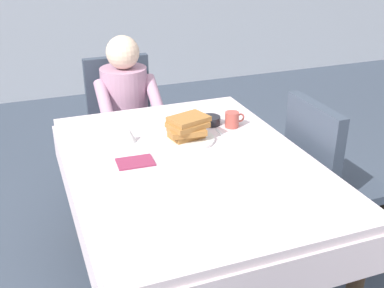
{
  "coord_description": "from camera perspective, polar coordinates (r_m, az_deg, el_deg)",
  "views": [
    {
      "loc": [
        -0.7,
        -1.87,
        1.75
      ],
      "look_at": [
        0.03,
        0.06,
        0.79
      ],
      "focal_mm": 44.65,
      "sensor_mm": 36.0,
      "label": 1
    }
  ],
  "objects": [
    {
      "name": "ground_plane",
      "position": [
        2.65,
        -0.1,
        -16.31
      ],
      "size": [
        14.0,
        14.0,
        0.0
      ],
      "primitive_type": "plane",
      "color": "#3D4756"
    },
    {
      "name": "dining_table_main",
      "position": [
        2.28,
        -0.12,
        -3.92
      ],
      "size": [
        1.12,
        1.52,
        0.74
      ],
      "color": "silver",
      "rests_on": "ground"
    },
    {
      "name": "chair_diner",
      "position": [
        3.33,
        -8.32,
        3.21
      ],
      "size": [
        0.44,
        0.45,
        0.93
      ],
      "rotation": [
        0.0,
        0.0,
        3.14
      ],
      "color": "#384251",
      "rests_on": "ground"
    },
    {
      "name": "diner_person",
      "position": [
        3.14,
        -7.83,
        4.57
      ],
      "size": [
        0.4,
        0.43,
        1.12
      ],
      "rotation": [
        0.0,
        0.0,
        3.14
      ],
      "color": "#B2849E",
      "rests_on": "ground"
    },
    {
      "name": "chair_right_side",
      "position": [
        2.67,
        15.57,
        -3.22
      ],
      "size": [
        0.45,
        0.44,
        0.93
      ],
      "rotation": [
        0.0,
        0.0,
        -1.57
      ],
      "color": "#384251",
      "rests_on": "ground"
    },
    {
      "name": "plate_breakfast",
      "position": [
        2.43,
        -0.59,
        0.58
      ],
      "size": [
        0.28,
        0.28,
        0.02
      ],
      "primitive_type": "cylinder",
      "color": "white",
      "rests_on": "dining_table_main"
    },
    {
      "name": "breakfast_stack",
      "position": [
        2.4,
        -0.56,
        2.04
      ],
      "size": [
        0.23,
        0.19,
        0.11
      ],
      "color": "#A36B33",
      "rests_on": "plate_breakfast"
    },
    {
      "name": "cup_coffee",
      "position": [
        2.59,
        4.84,
        2.93
      ],
      "size": [
        0.11,
        0.08,
        0.08
      ],
      "color": "#B24C42",
      "rests_on": "dining_table_main"
    },
    {
      "name": "bowl_butter",
      "position": [
        2.63,
        2.22,
        2.84
      ],
      "size": [
        0.11,
        0.11,
        0.04
      ],
      "primitive_type": "cylinder",
      "color": "black",
      "rests_on": "dining_table_main"
    },
    {
      "name": "syrup_pitcher",
      "position": [
        2.43,
        -7.57,
        1.11
      ],
      "size": [
        0.08,
        0.08,
        0.07
      ],
      "color": "silver",
      "rests_on": "dining_table_main"
    },
    {
      "name": "fork_left_of_plate",
      "position": [
        2.36,
        -4.76,
        -0.41
      ],
      "size": [
        0.02,
        0.18,
        0.0
      ],
      "primitive_type": "cube",
      "rotation": [
        0.0,
        0.0,
        1.52
      ],
      "color": "silver",
      "rests_on": "dining_table_main"
    },
    {
      "name": "knife_right_of_plate",
      "position": [
        2.48,
        3.69,
        0.92
      ],
      "size": [
        0.03,
        0.2,
        0.0
      ],
      "primitive_type": "cube",
      "rotation": [
        0.0,
        0.0,
        1.47
      ],
      "color": "silver",
      "rests_on": "dining_table_main"
    },
    {
      "name": "spoon_near_edge",
      "position": [
        2.18,
        1.21,
        -2.54
      ],
      "size": [
        0.15,
        0.02,
        0.0
      ],
      "primitive_type": "cube",
      "rotation": [
        0.0,
        0.0,
        0.02
      ],
      "color": "silver",
      "rests_on": "dining_table_main"
    },
    {
      "name": "napkin_folded",
      "position": [
        2.22,
        -6.79,
        -2.16
      ],
      "size": [
        0.18,
        0.13,
        0.01
      ],
      "primitive_type": "cube",
      "rotation": [
        0.0,
        0.0,
        -0.04
      ],
      "color": "#8C2D4C",
      "rests_on": "dining_table_main"
    }
  ]
}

